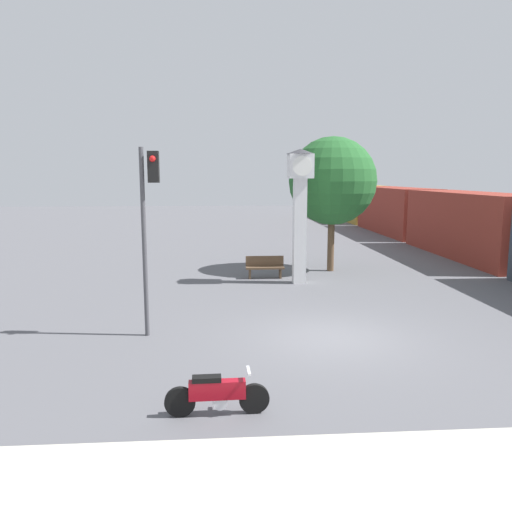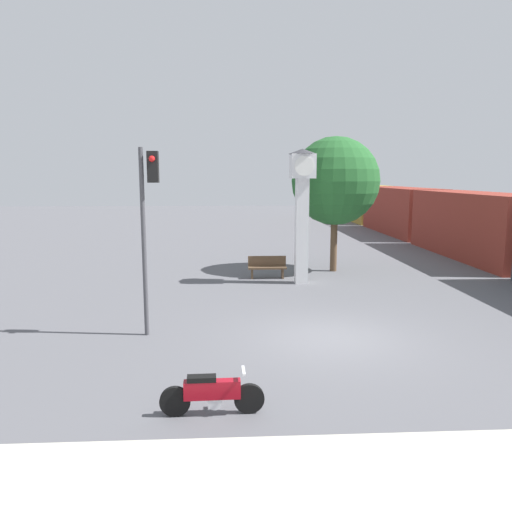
% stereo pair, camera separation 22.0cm
% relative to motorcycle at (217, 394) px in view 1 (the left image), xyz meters
% --- Properties ---
extents(ground_plane, '(120.00, 120.00, 0.00)m').
position_rel_motorcycle_xyz_m(ground_plane, '(3.00, 4.10, -0.40)').
color(ground_plane, '#56565B').
extents(motorcycle, '(1.88, 0.41, 0.83)m').
position_rel_motorcycle_xyz_m(motorcycle, '(0.00, 0.00, 0.00)').
color(motorcycle, black).
rests_on(motorcycle, ground_plane).
extents(clock_tower, '(1.12, 1.12, 5.28)m').
position_rel_motorcycle_xyz_m(clock_tower, '(3.21, 11.02, 3.06)').
color(clock_tower, white).
rests_on(clock_tower, ground_plane).
extents(freight_train, '(2.80, 44.54, 3.40)m').
position_rel_motorcycle_xyz_m(freight_train, '(13.26, 22.54, 1.30)').
color(freight_train, '#333842').
rests_on(freight_train, ground_plane).
extents(traffic_light, '(0.50, 0.35, 4.97)m').
position_rel_motorcycle_xyz_m(traffic_light, '(-1.77, 4.68, 2.98)').
color(traffic_light, '#47474C').
rests_on(traffic_light, ground_plane).
extents(street_tree, '(3.87, 3.87, 5.96)m').
position_rel_motorcycle_xyz_m(street_tree, '(5.04, 13.50, 3.62)').
color(street_tree, brown).
rests_on(street_tree, ground_plane).
extents(bench, '(1.60, 0.44, 0.92)m').
position_rel_motorcycle_xyz_m(bench, '(1.94, 12.08, 0.09)').
color(bench, brown).
rests_on(bench, ground_plane).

